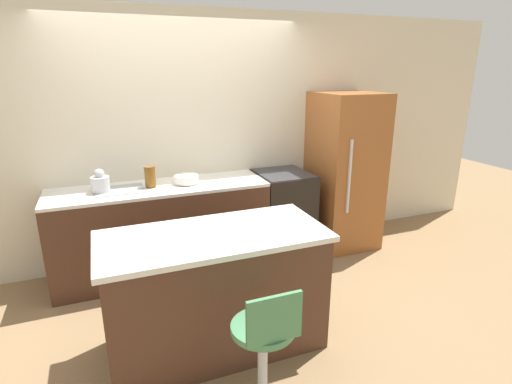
# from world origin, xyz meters

# --- Properties ---
(ground_plane) EXTENTS (14.00, 14.00, 0.00)m
(ground_plane) POSITION_xyz_m (0.00, 0.00, 0.00)
(ground_plane) COLOR #8E704C
(wall_back) EXTENTS (8.00, 0.06, 2.60)m
(wall_back) POSITION_xyz_m (0.00, 0.68, 1.30)
(wall_back) COLOR beige
(wall_back) RESTS_ON ground_plane
(back_counter) EXTENTS (2.09, 0.63, 0.93)m
(back_counter) POSITION_xyz_m (-0.31, 0.33, 0.46)
(back_counter) COLOR #4C2D1E
(back_counter) RESTS_ON ground_plane
(kitchen_island) EXTENTS (1.60, 0.74, 0.92)m
(kitchen_island) POSITION_xyz_m (-0.14, -0.98, 0.46)
(kitchen_island) COLOR #4C2D1E
(kitchen_island) RESTS_ON ground_plane
(oven_range) EXTENTS (0.57, 0.64, 0.93)m
(oven_range) POSITION_xyz_m (1.03, 0.33, 0.46)
(oven_range) COLOR black
(oven_range) RESTS_ON ground_plane
(refrigerator) EXTENTS (0.68, 0.74, 1.77)m
(refrigerator) POSITION_xyz_m (1.78, 0.29, 0.88)
(refrigerator) COLOR #995628
(refrigerator) RESTS_ON ground_plane
(stool_chair) EXTENTS (0.38, 0.38, 0.89)m
(stool_chair) POSITION_xyz_m (-0.04, -1.69, 0.44)
(stool_chair) COLOR #B7B7BC
(stool_chair) RESTS_ON ground_plane
(kettle) EXTENTS (0.17, 0.17, 0.22)m
(kettle) POSITION_xyz_m (-0.84, 0.33, 1.02)
(kettle) COLOR silver
(kettle) RESTS_ON back_counter
(mixing_bowl) EXTENTS (0.24, 0.24, 0.08)m
(mixing_bowl) POSITION_xyz_m (-0.04, 0.33, 0.97)
(mixing_bowl) COLOR white
(mixing_bowl) RESTS_ON back_counter
(canister_jar) EXTENTS (0.11, 0.11, 0.20)m
(canister_jar) POSITION_xyz_m (-0.39, 0.33, 1.03)
(canister_jar) COLOR brown
(canister_jar) RESTS_ON back_counter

